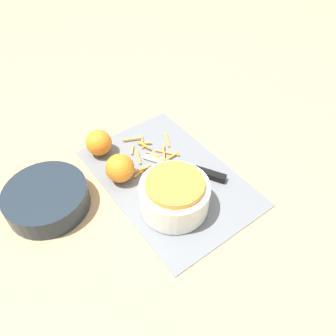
{
  "coord_description": "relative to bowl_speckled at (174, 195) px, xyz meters",
  "views": [
    {
      "loc": [
        -0.47,
        0.35,
        0.65
      ],
      "look_at": [
        0.0,
        0.0,
        0.04
      ],
      "focal_mm": 35.0,
      "sensor_mm": 36.0,
      "label": 1
    }
  ],
  "objects": [
    {
      "name": "peel_pile",
      "position": [
        0.19,
        -0.06,
        -0.04
      ],
      "size": [
        0.15,
        0.18,
        0.01
      ],
      "color": "orange",
      "rests_on": "cutting_board"
    },
    {
      "name": "bowl_speckled",
      "position": [
        0.0,
        0.0,
        0.0
      ],
      "size": [
        0.17,
        0.17,
        0.09
      ],
      "color": "silver",
      "rests_on": "cutting_board"
    },
    {
      "name": "bowl_dark",
      "position": [
        0.19,
        0.24,
        -0.02
      ],
      "size": [
        0.2,
        0.2,
        0.06
      ],
      "color": "#1E2833",
      "rests_on": "ground_plane"
    },
    {
      "name": "orange_left",
      "position": [
        0.16,
        0.06,
        -0.01
      ],
      "size": [
        0.07,
        0.07,
        0.07
      ],
      "color": "orange",
      "rests_on": "cutting_board"
    },
    {
      "name": "knife",
      "position": [
        0.05,
        -0.12,
        -0.04
      ],
      "size": [
        0.21,
        0.13,
        0.02
      ],
      "rotation": [
        0.0,
        0.0,
        0.52
      ],
      "color": "black",
      "rests_on": "cutting_board"
    },
    {
      "name": "ground_plane",
      "position": [
        0.09,
        -0.05,
        -0.05
      ],
      "size": [
        4.0,
        4.0,
        0.0
      ],
      "primitive_type": "plane",
      "color": "tan"
    },
    {
      "name": "cutting_board",
      "position": [
        0.09,
        -0.05,
        -0.05
      ],
      "size": [
        0.47,
        0.31,
        0.01
      ],
      "color": "slate",
      "rests_on": "ground_plane"
    },
    {
      "name": "orange_right",
      "position": [
        0.28,
        0.05,
        -0.01
      ],
      "size": [
        0.07,
        0.07,
        0.07
      ],
      "color": "orange",
      "rests_on": "cutting_board"
    }
  ]
}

